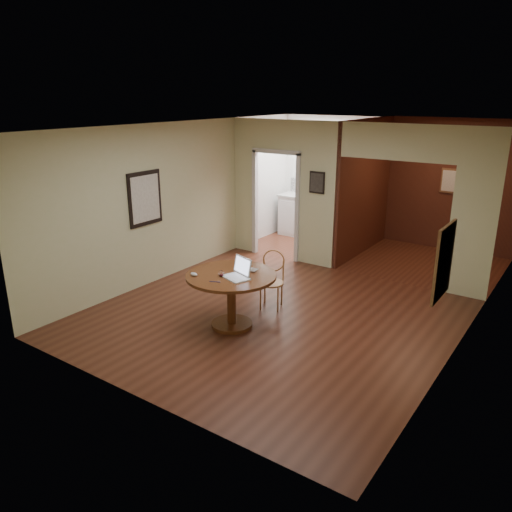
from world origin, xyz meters
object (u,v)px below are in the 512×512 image
Objects in this scene: chair at (272,276)px; closed_laptop at (245,270)px; open_laptop at (239,272)px; dining_table at (231,288)px.

closed_laptop is (-0.01, -0.69, 0.30)m from chair.
open_laptop is (0.06, -0.93, 0.35)m from chair.
dining_table is 0.31m from open_laptop.
open_laptop is at bearing -81.37° from closed_laptop.
open_laptop reaches higher than dining_table.
chair reaches higher than closed_laptop.
open_laptop is at bearing -7.94° from dining_table.
chair is 2.08× the size of open_laptop.
chair reaches higher than dining_table.
closed_laptop is at bearing 69.39° from dining_table.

